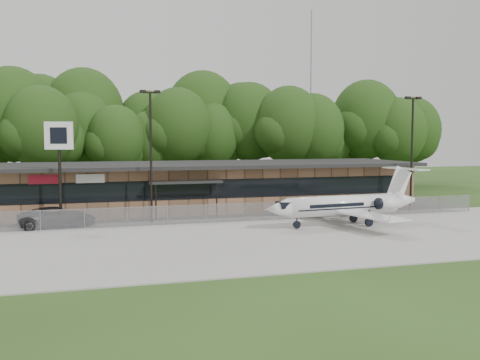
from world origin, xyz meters
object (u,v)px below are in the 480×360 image
object	(u,v)px
terminal	(196,186)
suv	(57,217)
business_jet	(348,206)
pole_sign	(59,147)

from	to	relation	value
terminal	suv	world-z (taller)	terminal
business_jet	pole_sign	size ratio (longest dim) A/B	1.67
terminal	business_jet	distance (m)	15.78
suv	pole_sign	world-z (taller)	pole_sign
suv	terminal	bearing A→B (deg)	-65.39
suv	pole_sign	bearing A→B (deg)	-44.86
suv	business_jet	bearing A→B (deg)	-112.31
terminal	business_jet	xyz separation A→B (m)	(8.91, -13.01, -0.61)
terminal	business_jet	bearing A→B (deg)	-55.60
terminal	business_jet	world-z (taller)	business_jet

